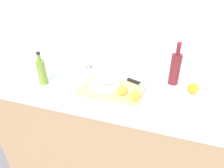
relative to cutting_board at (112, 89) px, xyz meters
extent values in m
cube|color=silver|center=(0.09, 0.33, 0.34)|extent=(3.20, 0.05, 2.50)
cube|color=#9E7A56|center=(0.09, 0.01, -0.48)|extent=(2.00, 0.58, 0.86)
cube|color=silver|center=(0.09, 0.01, -0.03)|extent=(2.00, 0.60, 0.04)
cube|color=tan|center=(0.00, 0.00, 0.00)|extent=(0.44, 0.30, 0.02)
cylinder|color=white|center=(-0.06, 0.02, 0.02)|extent=(0.22, 0.22, 0.01)
ellipsoid|color=#999E99|center=(-0.06, 0.02, 0.04)|extent=(0.17, 0.07, 0.04)
cube|color=silver|center=(0.26, 0.07, 0.02)|extent=(0.18, 0.10, 0.00)
cube|color=black|center=(0.13, 0.13, 0.02)|extent=(0.11, 0.06, 0.02)
sphere|color=yellow|center=(0.09, -0.06, 0.04)|extent=(0.07, 0.07, 0.07)
sphere|color=yellow|center=(0.18, -0.10, 0.04)|extent=(0.06, 0.06, 0.06)
cylinder|color=olive|center=(-0.52, -0.07, 0.08)|extent=(0.06, 0.06, 0.18)
cylinder|color=olive|center=(-0.52, -0.07, 0.20)|extent=(0.03, 0.03, 0.05)
cylinder|color=black|center=(-0.52, -0.07, 0.23)|extent=(0.03, 0.03, 0.02)
cylinder|color=#59191E|center=(0.40, 0.24, 0.10)|extent=(0.07, 0.07, 0.23)
cylinder|color=#59191E|center=(0.40, 0.24, 0.25)|extent=(0.03, 0.03, 0.07)
cylinder|color=maroon|center=(0.40, 0.24, 0.30)|extent=(0.03, 0.03, 0.02)
cylinder|color=white|center=(-0.32, 0.18, 0.04)|extent=(0.07, 0.07, 0.11)
torus|color=white|center=(-0.28, 0.18, 0.05)|extent=(0.06, 0.01, 0.06)
sphere|color=orange|center=(0.54, 0.14, 0.03)|extent=(0.07, 0.07, 0.07)
camera|label=1|loc=(0.36, -1.09, 0.68)|focal=30.52mm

